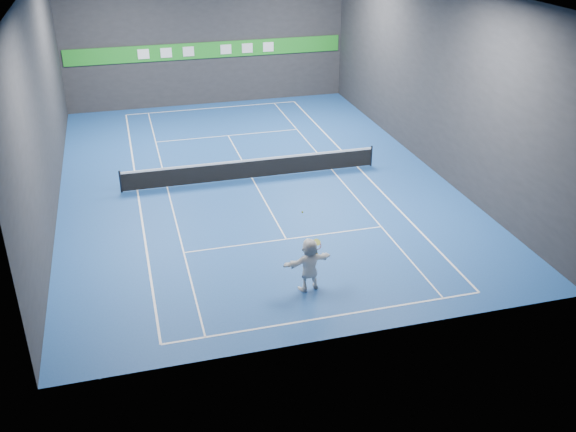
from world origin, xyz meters
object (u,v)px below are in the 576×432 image
object	(u,v)px
tennis_net	(252,168)
tennis_ball	(302,212)
player	(309,264)
tennis_racket	(317,246)

from	to	relation	value
tennis_net	tennis_ball	bearing A→B (deg)	-92.16
player	tennis_net	xyz separation A→B (m)	(0.17, 10.08, -0.44)
tennis_net	player	bearing A→B (deg)	-90.95
tennis_ball	tennis_net	bearing A→B (deg)	87.84
tennis_racket	player	bearing A→B (deg)	-170.09
tennis_ball	tennis_net	distance (m)	10.16
tennis_ball	tennis_net	world-z (taller)	tennis_ball
tennis_ball	tennis_net	size ratio (longest dim) A/B	0.01
tennis_racket	tennis_net	bearing A→B (deg)	90.60
player	tennis_racket	size ratio (longest dim) A/B	3.02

